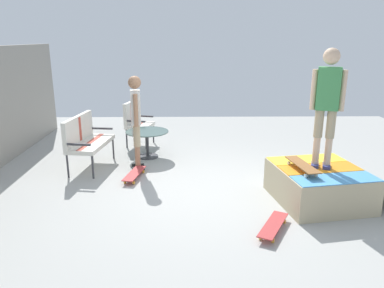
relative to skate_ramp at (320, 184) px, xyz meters
The scene contains 10 objects.
ground_plane 1.88m from the skate_ramp, 77.34° to the left, with size 12.00×12.00×0.10m, color #A8A8A3.
skate_ramp is the anchor object (origin of this frame).
patio_bench 4.35m from the skate_ramp, 67.97° to the left, with size 1.31×0.70×1.02m.
patio_chair_near_house 4.58m from the skate_ramp, 45.63° to the left, with size 0.73×0.68×1.02m.
patio_table 3.67m from the skate_ramp, 52.16° to the left, with size 0.90×0.90×0.57m.
person_watching 3.47m from the skate_ramp, 63.07° to the left, with size 0.48×0.28×1.79m.
person_skater 1.32m from the skate_ramp, 14.73° to the left, with size 0.32×0.46×1.77m.
skateboard_by_bench 3.18m from the skate_ramp, 71.40° to the left, with size 0.82×0.35×0.10m.
skateboard_spare 1.33m from the skate_ramp, 135.10° to the left, with size 0.80×0.56×0.10m.
skateboard_on_ramp 0.51m from the skate_ramp, 108.25° to the left, with size 0.82×0.33×0.10m.
Camera 1 is at (-5.68, 0.26, 2.45)m, focal length 34.55 mm.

